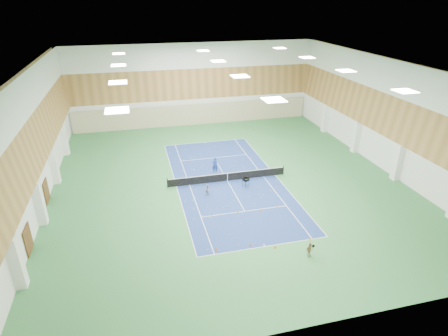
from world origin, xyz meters
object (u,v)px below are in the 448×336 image
object	(u,v)px
child_apron	(309,249)
coach	(215,165)
tennis_net	(227,176)
child_court	(208,190)
ball_cart	(246,182)

from	to	relation	value
child_apron	coach	bearing A→B (deg)	81.08
tennis_net	child_court	world-z (taller)	child_court
child_apron	ball_cart	size ratio (longest dim) A/B	1.29
tennis_net	child_court	size ratio (longest dim) A/B	11.01
ball_cart	coach	bearing A→B (deg)	97.66
coach	child_court	size ratio (longest dim) A/B	1.52
child_court	ball_cart	bearing A→B (deg)	-5.57
child_apron	child_court	bearing A→B (deg)	94.44
coach	child_court	world-z (taller)	coach
tennis_net	child_apron	distance (m)	14.10
coach	ball_cart	size ratio (longest dim) A/B	1.81
child_apron	ball_cart	bearing A→B (deg)	74.64
coach	ball_cart	xyz separation A→B (m)	(2.34, -4.16, -0.40)
coach	child_apron	world-z (taller)	coach
tennis_net	child_apron	world-z (taller)	child_apron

